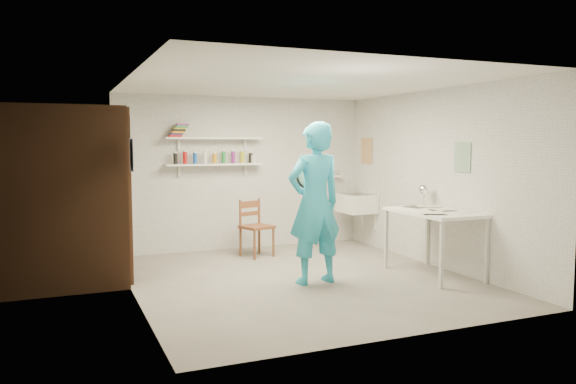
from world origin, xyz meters
name	(u,v)px	position (x,y,z in m)	size (l,w,h in m)	color
floor	(300,280)	(0.00, 0.00, -0.01)	(4.00, 4.50, 0.02)	slate
ceiling	(301,82)	(0.00, 0.00, 2.41)	(4.00, 4.50, 0.02)	silver
wall_back	(243,173)	(0.00, 2.26, 1.20)	(4.00, 0.02, 2.40)	silver
wall_front	(409,200)	(0.00, -2.26, 1.20)	(4.00, 0.02, 2.40)	silver
wall_left	(131,188)	(-2.01, 0.00, 1.20)	(0.02, 4.50, 2.40)	silver
wall_right	(436,178)	(2.01, 0.00, 1.20)	(0.02, 4.50, 2.40)	silver
doorway_recess	(122,197)	(-1.99, 1.05, 1.00)	(0.02, 0.90, 2.00)	black
corridor_box	(61,195)	(-2.70, 1.05, 1.05)	(1.40, 1.50, 2.10)	brown
door_lintel	(122,113)	(-1.97, 1.05, 2.05)	(0.06, 1.05, 0.10)	brown
door_jamb_near	(129,201)	(-1.97, 0.55, 1.00)	(0.06, 0.10, 2.00)	brown
door_jamb_far	(120,194)	(-1.97, 1.55, 1.00)	(0.06, 0.10, 2.00)	brown
shelf_lower	(214,164)	(-0.50, 2.13, 1.35)	(1.50, 0.22, 0.03)	white
shelf_upper	(214,138)	(-0.50, 2.13, 1.75)	(1.50, 0.22, 0.03)	white
ledge_shelf	(322,176)	(1.35, 2.17, 1.12)	(0.70, 0.14, 0.03)	white
poster_left	(132,155)	(-1.99, 0.05, 1.55)	(0.01, 0.28, 0.36)	#334C7F
poster_right_a	(367,151)	(1.99, 1.80, 1.55)	(0.01, 0.34, 0.42)	#995933
poster_right_b	(462,157)	(1.99, -0.55, 1.50)	(0.01, 0.30, 0.38)	#3F724C
belfast_sink	(356,203)	(1.75, 1.70, 0.70)	(0.48, 0.60, 0.30)	white
man	(315,203)	(0.08, -0.24, 0.96)	(0.70, 0.46, 1.93)	#2AB2D4
wall_clock	(309,175)	(0.10, -0.02, 1.29)	(0.35, 0.35, 0.04)	#CCB08B
wooden_chair	(257,227)	(-0.04, 1.51, 0.44)	(0.41, 0.40, 0.89)	brown
work_table	(434,243)	(1.64, -0.47, 0.41)	(0.75, 1.24, 0.83)	white
desk_lamp	(424,190)	(1.84, 0.03, 1.05)	(0.16, 0.16, 0.16)	white
spray_cans	(214,158)	(-0.50, 2.13, 1.45)	(1.31, 0.06, 0.17)	black
book_stack	(179,131)	(-1.04, 2.13, 1.86)	(0.30, 0.14, 0.20)	red
ledge_pots	(322,173)	(1.35, 2.17, 1.18)	(0.48, 0.07, 0.09)	silver
papers	(434,210)	(1.64, -0.47, 0.84)	(0.30, 0.22, 0.02)	silver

